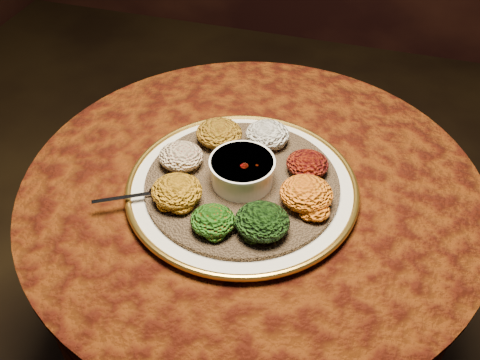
# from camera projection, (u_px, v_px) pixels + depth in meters

# --- Properties ---
(table) EXTENTS (0.96, 0.96, 0.73)m
(table) POSITION_uv_depth(u_px,v_px,m) (251.00, 239.00, 1.23)
(table) COLOR black
(table) RESTS_ON ground
(platter) EXTENTS (0.57, 0.57, 0.02)m
(platter) POSITION_uv_depth(u_px,v_px,m) (242.00, 187.00, 1.08)
(platter) COLOR beige
(platter) RESTS_ON table
(injera) EXTENTS (0.39, 0.39, 0.01)m
(injera) POSITION_uv_depth(u_px,v_px,m) (242.00, 183.00, 1.07)
(injera) COLOR brown
(injera) RESTS_ON platter
(stew_bowl) EXTENTS (0.13, 0.13, 0.05)m
(stew_bowl) POSITION_uv_depth(u_px,v_px,m) (242.00, 170.00, 1.05)
(stew_bowl) COLOR white
(stew_bowl) RESTS_ON injera
(spoon) EXTENTS (0.14, 0.08, 0.01)m
(spoon) POSITION_uv_depth(u_px,v_px,m) (154.00, 193.00, 1.04)
(spoon) COLOR silver
(spoon) RESTS_ON injera
(portion_ayib) EXTENTS (0.09, 0.09, 0.05)m
(portion_ayib) POSITION_uv_depth(u_px,v_px,m) (267.00, 134.00, 1.14)
(portion_ayib) COLOR white
(portion_ayib) RESTS_ON injera
(portion_kitfo) EXTENTS (0.09, 0.08, 0.04)m
(portion_kitfo) POSITION_uv_depth(u_px,v_px,m) (307.00, 164.00, 1.08)
(portion_kitfo) COLOR black
(portion_kitfo) RESTS_ON injera
(portion_tikil) EXTENTS (0.10, 0.10, 0.05)m
(portion_tikil) POSITION_uv_depth(u_px,v_px,m) (306.00, 194.00, 1.01)
(portion_tikil) COLOR #B3850E
(portion_tikil) RESTS_ON injera
(portion_gomen) EXTENTS (0.10, 0.10, 0.05)m
(portion_gomen) POSITION_uv_depth(u_px,v_px,m) (262.00, 221.00, 0.96)
(portion_gomen) COLOR black
(portion_gomen) RESTS_ON injera
(portion_mixveg) EXTENTS (0.08, 0.08, 0.04)m
(portion_mixveg) POSITION_uv_depth(u_px,v_px,m) (213.00, 220.00, 0.96)
(portion_mixveg) COLOR #932F09
(portion_mixveg) RESTS_ON injera
(portion_kik) EXTENTS (0.10, 0.09, 0.05)m
(portion_kik) POSITION_uv_depth(u_px,v_px,m) (177.00, 191.00, 1.01)
(portion_kik) COLOR #BF7810
(portion_kik) RESTS_ON injera
(portion_timatim) EXTENTS (0.09, 0.09, 0.04)m
(portion_timatim) POSITION_uv_depth(u_px,v_px,m) (181.00, 156.00, 1.09)
(portion_timatim) COLOR maroon
(portion_timatim) RESTS_ON injera
(portion_shiro) EXTENTS (0.10, 0.09, 0.05)m
(portion_shiro) POSITION_uv_depth(u_px,v_px,m) (219.00, 133.00, 1.14)
(portion_shiro) COLOR #855D10
(portion_shiro) RESTS_ON injera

